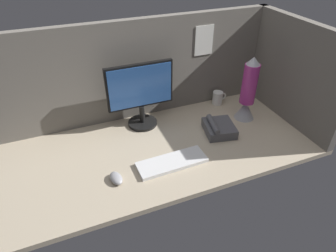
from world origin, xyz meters
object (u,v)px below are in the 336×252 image
Objects in this scene: monitor at (141,93)px; mouse at (116,178)px; mug_ceramic_white at (218,98)px; lava_lamp at (248,94)px; keyboard at (172,162)px; desk_phone at (219,128)px.

monitor is 54.70cm from mouse.
lava_lamp is (7.15, -22.05, 12.79)cm from mug_ceramic_white.
mug_ceramic_white is at bearing 39.19° from keyboard.
keyboard is 30.20cm from mouse.
monitor is at bearing 146.63° from desk_phone.
mouse reaches higher than keyboard.
keyboard is 3.64× the size of mug_ceramic_white.
lava_lamp is (60.64, 23.79, 16.33)cm from keyboard.
keyboard is 3.85× the size of mouse.
monitor is 46.81cm from keyboard.
mug_ceramic_white is at bearing 107.96° from lava_lamp.
mug_ceramic_white is 26.47cm from lava_lamp.
lava_lamp is 1.87× the size of desk_phone.
mug_ceramic_white is 34.65cm from desk_phone.
desk_phone is (39.80, -26.22, -18.84)cm from monitor.
keyboard is 0.90× the size of lava_lamp.
lava_lamp is at bearing 19.19° from desk_phone.
desk_phone is (66.99, 16.68, 1.49)cm from mouse.
mug_ceramic_white is 0.46× the size of desk_phone.
mug_ceramic_white reaches higher than mouse.
mouse is 0.23× the size of lava_lamp.
lava_lamp is at bearing -15.73° from monitor.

